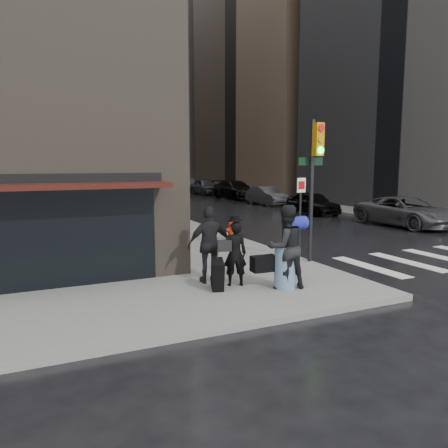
{
  "coord_description": "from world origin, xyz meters",
  "views": [
    {
      "loc": [
        -6.09,
        -9.06,
        3.17
      ],
      "look_at": [
        -0.47,
        3.13,
        1.3
      ],
      "focal_mm": 35.0,
      "sensor_mm": 36.0,
      "label": 1
    }
  ],
  "objects_px": {
    "parked_car_0": "(406,212)",
    "man_jeans": "(285,247)",
    "man_greycoat": "(210,245)",
    "traffic_light": "(313,171)",
    "parked_car_2": "(267,196)",
    "parked_car_3": "(235,190)",
    "fire_hydrant": "(231,232)",
    "parked_car_4": "(205,186)",
    "parked_car_1": "(313,203)",
    "man_overcoat": "(231,257)",
    "parked_car_5": "(187,184)"
  },
  "relations": [
    {
      "from": "man_overcoat",
      "to": "fire_hydrant",
      "type": "bearing_deg",
      "value": -99.19
    },
    {
      "from": "parked_car_0",
      "to": "parked_car_2",
      "type": "distance_m",
      "value": 12.81
    },
    {
      "from": "fire_hydrant",
      "to": "traffic_light",
      "type": "bearing_deg",
      "value": -82.96
    },
    {
      "from": "parked_car_1",
      "to": "traffic_light",
      "type": "bearing_deg",
      "value": -125.79
    },
    {
      "from": "man_jeans",
      "to": "parked_car_5",
      "type": "relative_size",
      "value": 0.44
    },
    {
      "from": "parked_car_3",
      "to": "parked_car_4",
      "type": "height_order",
      "value": "parked_car_3"
    },
    {
      "from": "man_greycoat",
      "to": "parked_car_0",
      "type": "relative_size",
      "value": 0.36
    },
    {
      "from": "man_jeans",
      "to": "man_greycoat",
      "type": "bearing_deg",
      "value": -38.56
    },
    {
      "from": "parked_car_1",
      "to": "parked_car_4",
      "type": "distance_m",
      "value": 19.2
    },
    {
      "from": "man_jeans",
      "to": "parked_car_1",
      "type": "bearing_deg",
      "value": -125.73
    },
    {
      "from": "man_jeans",
      "to": "fire_hydrant",
      "type": "height_order",
      "value": "man_jeans"
    },
    {
      "from": "man_greycoat",
      "to": "man_jeans",
      "type": "bearing_deg",
      "value": 145.4
    },
    {
      "from": "traffic_light",
      "to": "parked_car_4",
      "type": "height_order",
      "value": "traffic_light"
    },
    {
      "from": "parked_car_4",
      "to": "parked_car_2",
      "type": "bearing_deg",
      "value": -90.83
    },
    {
      "from": "parked_car_0",
      "to": "man_jeans",
      "type": "bearing_deg",
      "value": -149.3
    },
    {
      "from": "parked_car_1",
      "to": "parked_car_4",
      "type": "relative_size",
      "value": 0.87
    },
    {
      "from": "parked_car_0",
      "to": "parked_car_3",
      "type": "height_order",
      "value": "parked_car_3"
    },
    {
      "from": "man_overcoat",
      "to": "man_jeans",
      "type": "bearing_deg",
      "value": 164.72
    },
    {
      "from": "man_jeans",
      "to": "traffic_light",
      "type": "bearing_deg",
      "value": -135.08
    },
    {
      "from": "man_overcoat",
      "to": "traffic_light",
      "type": "height_order",
      "value": "traffic_light"
    },
    {
      "from": "parked_car_0",
      "to": "parked_car_3",
      "type": "xyz_separation_m",
      "value": [
        -0.15,
        19.19,
        0.07
      ]
    },
    {
      "from": "fire_hydrant",
      "to": "parked_car_0",
      "type": "height_order",
      "value": "parked_car_0"
    },
    {
      "from": "man_greycoat",
      "to": "fire_hydrant",
      "type": "xyz_separation_m",
      "value": [
        3.18,
        5.35,
        -0.64
      ]
    },
    {
      "from": "man_overcoat",
      "to": "parked_car_5",
      "type": "height_order",
      "value": "man_overcoat"
    },
    {
      "from": "parked_car_2",
      "to": "man_overcoat",
      "type": "bearing_deg",
      "value": -123.55
    },
    {
      "from": "parked_car_3",
      "to": "parked_car_5",
      "type": "distance_m",
      "value": 12.8
    },
    {
      "from": "parked_car_2",
      "to": "parked_car_3",
      "type": "relative_size",
      "value": 0.76
    },
    {
      "from": "fire_hydrant",
      "to": "parked_car_5",
      "type": "distance_m",
      "value": 34.21
    },
    {
      "from": "man_jeans",
      "to": "parked_car_1",
      "type": "relative_size",
      "value": 0.49
    },
    {
      "from": "parked_car_5",
      "to": "man_jeans",
      "type": "bearing_deg",
      "value": -105.57
    },
    {
      "from": "man_greycoat",
      "to": "parked_car_3",
      "type": "relative_size",
      "value": 0.34
    },
    {
      "from": "fire_hydrant",
      "to": "parked_car_4",
      "type": "height_order",
      "value": "parked_car_4"
    },
    {
      "from": "man_greycoat",
      "to": "fire_hydrant",
      "type": "distance_m",
      "value": 6.26
    },
    {
      "from": "man_jeans",
      "to": "man_overcoat",
      "type": "bearing_deg",
      "value": -29.11
    },
    {
      "from": "man_greycoat",
      "to": "parked_car_4",
      "type": "xyz_separation_m",
      "value": [
        12.89,
        31.66,
        -0.31
      ]
    },
    {
      "from": "man_jeans",
      "to": "parked_car_0",
      "type": "bearing_deg",
      "value": -145.76
    },
    {
      "from": "traffic_light",
      "to": "parked_car_5",
      "type": "bearing_deg",
      "value": 68.57
    },
    {
      "from": "man_overcoat",
      "to": "parked_car_0",
      "type": "xyz_separation_m",
      "value": [
        13.01,
        6.64,
        -0.15
      ]
    },
    {
      "from": "traffic_light",
      "to": "parked_car_2",
      "type": "relative_size",
      "value": 1.01
    },
    {
      "from": "man_overcoat",
      "to": "man_jeans",
      "type": "xyz_separation_m",
      "value": [
        1.1,
        -0.68,
        0.28
      ]
    },
    {
      "from": "parked_car_2",
      "to": "parked_car_4",
      "type": "height_order",
      "value": "parked_car_4"
    },
    {
      "from": "man_jeans",
      "to": "fire_hydrant",
      "type": "relative_size",
      "value": 2.69
    },
    {
      "from": "man_greycoat",
      "to": "parked_car_4",
      "type": "distance_m",
      "value": 34.18
    },
    {
      "from": "fire_hydrant",
      "to": "parked_car_4",
      "type": "distance_m",
      "value": 28.04
    },
    {
      "from": "man_jeans",
      "to": "traffic_light",
      "type": "distance_m",
      "value": 3.58
    },
    {
      "from": "man_greycoat",
      "to": "parked_car_3",
      "type": "distance_m",
      "value": 28.5
    },
    {
      "from": "man_jeans",
      "to": "man_greycoat",
      "type": "relative_size",
      "value": 1.05
    },
    {
      "from": "parked_car_3",
      "to": "parked_car_0",
      "type": "bearing_deg",
      "value": -92.78
    },
    {
      "from": "man_jeans",
      "to": "parked_car_5",
      "type": "xyz_separation_m",
      "value": [
        11.81,
        39.31,
        -0.41
      ]
    },
    {
      "from": "man_greycoat",
      "to": "traffic_light",
      "type": "distance_m",
      "value": 4.24
    }
  ]
}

